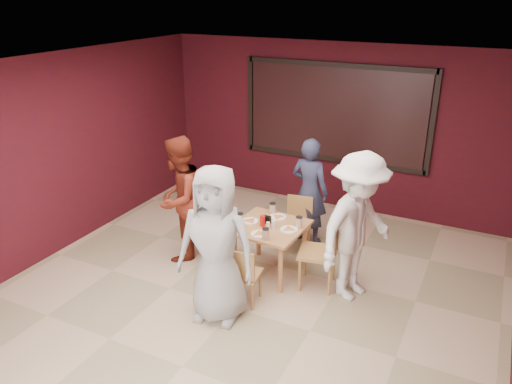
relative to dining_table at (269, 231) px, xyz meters
The scene contains 11 objects.
floor 1.12m from the dining_table, 90.38° to the right, with size 7.00×7.00×0.00m, color #CAAB8C.
window_blinds 2.72m from the dining_table, 90.14° to the left, with size 3.00×0.02×1.50m, color black.
dining_table is the anchor object (origin of this frame).
chair_front 0.83m from the dining_table, 87.78° to the right, with size 0.42×0.42×0.78m.
chair_back 0.86m from the dining_table, 84.63° to the left, with size 0.43×0.43×0.78m.
chair_left 0.83m from the dining_table, behind, with size 0.56×0.56×0.95m.
chair_right 0.77m from the dining_table, ahead, with size 0.55×0.55×0.96m.
diner_front 1.18m from the dining_table, 96.17° to the right, with size 0.91×0.59×1.87m, color #AAAAAA.
diner_back 1.14m from the dining_table, 83.14° to the left, with size 0.59×0.39×1.61m, color #2F3453.
diner_left 1.34m from the dining_table, behind, with size 0.86×0.67×1.76m, color maroon.
diner_right 1.21m from the dining_table, ahead, with size 1.21×0.70×1.87m, color white.
Camera 1 is at (2.48, -4.38, 3.59)m, focal length 35.00 mm.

